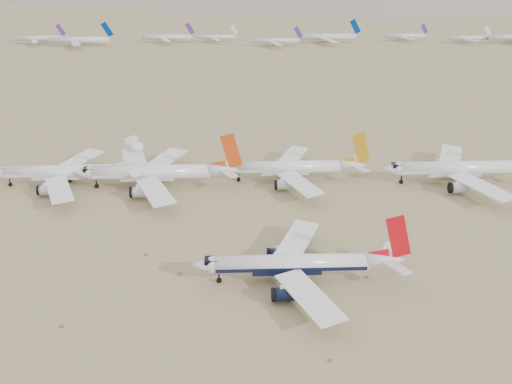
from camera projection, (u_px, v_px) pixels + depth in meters
ground at (267, 283)px, 135.31m from camera, size 7000.00×7000.00×0.00m
main_airliner at (300, 264)px, 134.47m from camera, size 48.66×47.52×17.17m
row2_navy_widebody at (463, 168)px, 189.28m from camera, size 51.95×50.80×18.48m
row2_gold_tail at (294, 168)px, 191.26m from camera, size 47.38×46.34×16.87m
row2_orange_tail at (158, 173)px, 185.98m from camera, size 51.55×50.43×18.39m
row2_white_trijet at (69, 171)px, 187.36m from camera, size 48.82×47.71×17.30m
distant_storage_row at (225, 38)px, 443.52m from camera, size 524.19×57.01×15.99m
desert_scrub at (301, 370)px, 107.78m from camera, size 261.14×121.67×0.67m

